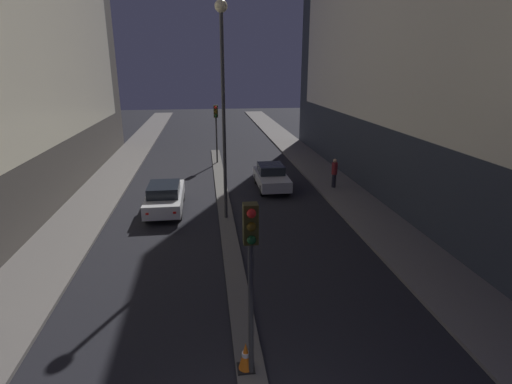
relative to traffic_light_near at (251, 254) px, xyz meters
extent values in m
cube|color=#56544F|center=(0.00, 12.70, -3.23)|extent=(0.71, 28.67, 0.10)
cylinder|color=#383838|center=(0.00, 0.03, -1.47)|extent=(0.12, 0.12, 3.42)
cube|color=#3D3814|center=(0.00, 0.03, 0.69)|extent=(0.32, 0.28, 0.90)
sphere|color=red|center=(0.00, -0.15, 0.99)|extent=(0.20, 0.20, 0.20)
sphere|color=#4C380A|center=(0.00, -0.15, 0.69)|extent=(0.20, 0.20, 0.20)
sphere|color=#0F3D19|center=(0.00, -0.15, 0.39)|extent=(0.20, 0.20, 0.20)
cylinder|color=#383838|center=(0.00, 22.25, -1.47)|extent=(0.12, 0.12, 3.42)
cube|color=#3D3814|center=(0.00, 22.25, 0.69)|extent=(0.32, 0.28, 0.90)
sphere|color=red|center=(0.00, 22.07, 0.99)|extent=(0.20, 0.20, 0.20)
sphere|color=#4C380A|center=(0.00, 22.07, 0.69)|extent=(0.20, 0.20, 0.20)
sphere|color=#0F3D19|center=(0.00, 22.07, 0.39)|extent=(0.20, 0.20, 0.20)
cylinder|color=#383838|center=(0.00, 10.50, 1.48)|extent=(0.16, 0.16, 9.31)
sphere|color=#F9EAB2|center=(0.00, 10.50, 6.30)|extent=(0.54, 0.54, 0.54)
cube|color=black|center=(-0.12, 0.16, -3.17)|extent=(0.42, 0.42, 0.03)
cone|color=orange|center=(-0.12, 0.16, -2.79)|extent=(0.35, 0.35, 0.71)
cylinder|color=white|center=(-0.12, 0.16, -2.76)|extent=(0.19, 0.19, 0.10)
cube|color=silver|center=(-3.04, 12.18, -2.63)|extent=(1.78, 4.63, 0.66)
cube|color=black|center=(-3.04, 11.84, -2.04)|extent=(1.51, 2.08, 0.52)
cube|color=red|center=(-3.66, 9.87, -2.60)|extent=(0.14, 0.04, 0.10)
cube|color=red|center=(-2.42, 9.87, -2.60)|extent=(0.14, 0.04, 0.10)
cylinder|color=black|center=(-3.82, 13.62, -2.96)|extent=(0.22, 0.64, 0.64)
cylinder|color=black|center=(-2.26, 13.62, -2.96)|extent=(0.22, 0.64, 0.64)
cylinder|color=black|center=(-3.82, 10.75, -2.96)|extent=(0.22, 0.64, 0.64)
cylinder|color=black|center=(-2.26, 10.75, -2.96)|extent=(0.22, 0.64, 0.64)
cube|color=#B2B2B7|center=(3.04, 15.18, -2.65)|extent=(1.74, 4.07, 0.63)
cube|color=black|center=(3.04, 15.49, -2.08)|extent=(1.47, 1.83, 0.51)
cube|color=red|center=(2.43, 17.21, -2.62)|extent=(0.14, 0.04, 0.10)
cube|color=red|center=(3.65, 17.21, -2.62)|extent=(0.14, 0.04, 0.10)
cylinder|color=black|center=(2.28, 16.44, -2.96)|extent=(0.22, 0.64, 0.64)
cylinder|color=black|center=(3.80, 16.44, -2.96)|extent=(0.22, 0.64, 0.64)
cylinder|color=black|center=(2.28, 13.92, -2.96)|extent=(0.22, 0.64, 0.64)
cylinder|color=black|center=(3.80, 13.92, -2.96)|extent=(0.22, 0.64, 0.64)
cylinder|color=black|center=(6.79, 14.67, -2.75)|extent=(0.26, 0.26, 0.81)
cylinder|color=maroon|center=(6.79, 14.67, -1.98)|extent=(0.35, 0.35, 0.72)
sphere|color=tan|center=(6.79, 14.67, -1.51)|extent=(0.23, 0.23, 0.23)
camera|label=1|loc=(-0.90, -7.81, 3.90)|focal=28.00mm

